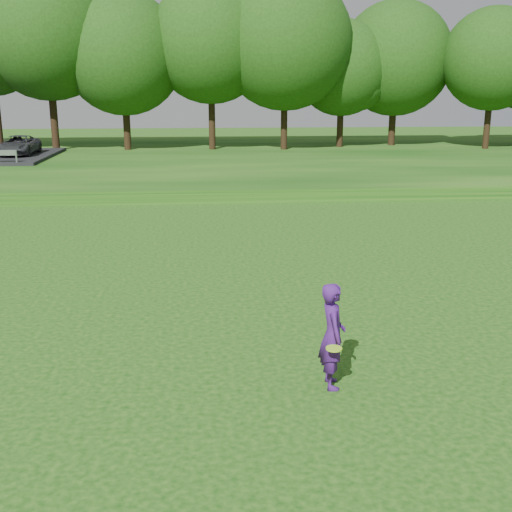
{
  "coord_description": "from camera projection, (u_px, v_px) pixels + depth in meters",
  "views": [
    {
      "loc": [
        -2.23,
        -8.97,
        5.1
      ],
      "look_at": [
        -1.12,
        5.15,
        1.3
      ],
      "focal_mm": 45.0,
      "sensor_mm": 36.0,
      "label": 1
    }
  ],
  "objects": [
    {
      "name": "ground",
      "position": [
        352.0,
        418.0,
        10.13
      ],
      "size": [
        140.0,
        140.0,
        0.0
      ],
      "primitive_type": "plane",
      "color": "#0D400C",
      "rests_on": "ground"
    },
    {
      "name": "berm",
      "position": [
        239.0,
        159.0,
        42.79
      ],
      "size": [
        130.0,
        30.0,
        0.6
      ],
      "primitive_type": "cube",
      "color": "#0D400C",
      "rests_on": "ground"
    },
    {
      "name": "walking_path",
      "position": [
        255.0,
        199.0,
        29.38
      ],
      "size": [
        130.0,
        1.6,
        0.04
      ],
      "primitive_type": "cube",
      "color": "gray",
      "rests_on": "ground"
    },
    {
      "name": "treeline",
      "position": [
        235.0,
        40.0,
        44.62
      ],
      "size": [
        104.0,
        7.0,
        15.0
      ],
      "primitive_type": null,
      "color": "#1A3D0E",
      "rests_on": "berm"
    },
    {
      "name": "woman",
      "position": [
        332.0,
        336.0,
        10.98
      ],
      "size": [
        0.46,
        0.91,
        1.87
      ],
      "color": "#451870",
      "rests_on": "ground"
    }
  ]
}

